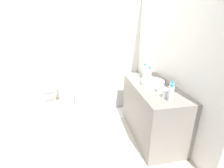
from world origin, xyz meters
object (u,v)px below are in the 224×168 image
at_px(water_bottle_2, 144,72).
at_px(water_bottle_3, 149,74).
at_px(water_bottle_4, 171,90).
at_px(water_bottle_1, 171,93).
at_px(drinking_glass_1, 166,94).
at_px(bath_mat, 122,112).
at_px(bathtub, 109,89).
at_px(toilet_paper_roll, 37,108).
at_px(water_bottle_0, 145,71).
at_px(sink_basin, 153,83).
at_px(sink_faucet, 165,82).
at_px(toilet, 50,92).
at_px(drinking_glass_0, 159,89).

bearing_deg(water_bottle_2, water_bottle_3, -43.74).
bearing_deg(water_bottle_4, water_bottle_1, -121.75).
distance_m(drinking_glass_1, bath_mat, 1.46).
distance_m(water_bottle_2, bath_mat, 1.07).
height_order(bathtub, toilet_paper_roll, bathtub).
distance_m(water_bottle_3, water_bottle_4, 0.68).
xyz_separation_m(water_bottle_0, water_bottle_3, (0.01, -0.17, 0.00)).
distance_m(sink_basin, water_bottle_1, 0.56).
xyz_separation_m(water_bottle_3, toilet_paper_roll, (-2.07, 0.84, -0.90)).
height_order(sink_faucet, bath_mat, sink_faucet).
bearing_deg(sink_faucet, sink_basin, -180.00).
bearing_deg(bath_mat, water_bottle_2, -51.47).
distance_m(water_bottle_3, drinking_glass_1, 0.70).
bearing_deg(bathtub, water_bottle_1, -75.25).
relative_size(water_bottle_1, toilet_paper_roll, 1.98).
xyz_separation_m(bathtub, sink_basin, (0.48, -1.24, 0.59)).
bearing_deg(water_bottle_3, water_bottle_2, 136.26).
height_order(sink_basin, water_bottle_1, water_bottle_1).
bearing_deg(water_bottle_4, toilet_paper_roll, 144.07).
distance_m(toilet, water_bottle_0, 2.05).
height_order(toilet, drinking_glass_1, drinking_glass_1).
bearing_deg(bath_mat, toilet, 158.96).
xyz_separation_m(water_bottle_4, toilet_paper_roll, (-2.09, 1.52, -0.90)).
bearing_deg(bath_mat, sink_faucet, -52.06).
xyz_separation_m(water_bottle_0, water_bottle_4, (0.03, -0.85, 0.00)).
bearing_deg(bath_mat, drinking_glass_0, -73.11).
distance_m(sink_faucet, water_bottle_3, 0.30).
height_order(sink_faucet, water_bottle_4, water_bottle_4).
bearing_deg(sink_faucet, bath_mat, 127.94).
height_order(sink_faucet, drinking_glass_1, drinking_glass_1).
relative_size(water_bottle_4, drinking_glass_0, 2.13).
bearing_deg(water_bottle_0, drinking_glass_0, -94.33).
bearing_deg(water_bottle_0, water_bottle_2, -116.46).
xyz_separation_m(water_bottle_1, bath_mat, (-0.30, 1.20, -0.96)).
bearing_deg(water_bottle_3, drinking_glass_0, -96.77).
height_order(water_bottle_3, bath_mat, water_bottle_3).
distance_m(water_bottle_4, bath_mat, 1.49).
bearing_deg(sink_basin, sink_faucet, 0.00).
bearing_deg(water_bottle_2, bathtub, 115.76).
xyz_separation_m(sink_basin, drinking_glass_1, (-0.02, -0.46, 0.02)).
xyz_separation_m(drinking_glass_0, bath_mat, (-0.28, 0.93, -0.90)).
height_order(toilet, water_bottle_1, water_bottle_1).
distance_m(water_bottle_2, drinking_glass_1, 0.76).
bearing_deg(water_bottle_2, water_bottle_0, 63.54).
xyz_separation_m(drinking_glass_1, bath_mat, (-0.28, 1.11, -0.91)).
distance_m(sink_faucet, bath_mat, 1.21).
bearing_deg(water_bottle_2, toilet_paper_roll, 158.79).
relative_size(bathtub, water_bottle_2, 5.92).
bearing_deg(toilet_paper_roll, water_bottle_3, -22.09).
distance_m(sink_basin, water_bottle_0, 0.42).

